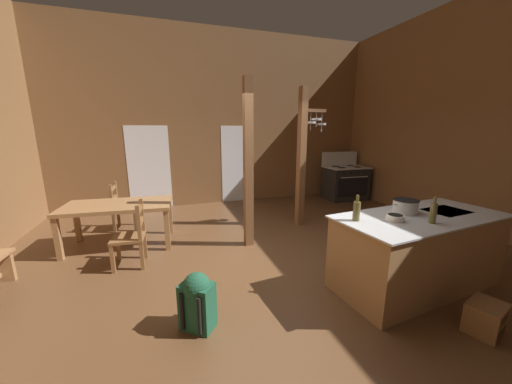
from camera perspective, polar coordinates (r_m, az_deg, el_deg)
The scene contains 18 objects.
ground_plane at distance 4.33m, azimuth 3.77°, elevation -14.80°, with size 8.97×8.29×0.10m, color brown.
wall_back at distance 7.51m, azimuth -7.40°, elevation 14.63°, with size 8.97×0.14×4.41m, color brown.
wall_right at distance 6.66m, azimuth 40.34°, elevation 12.01°, with size 0.14×8.29×4.41m, color brown.
glazed_door_back_left at distance 7.35m, azimuth -21.25°, elevation 4.68°, with size 1.00×0.01×2.05m, color white.
glazed_panel_back_right at distance 7.58m, azimuth -3.99°, elevation 5.74°, with size 0.84×0.01×2.05m, color white.
kitchen_island at distance 4.07m, azimuth 30.35°, elevation -10.48°, with size 2.24×1.17×0.94m.
stove_range at distance 8.25m, azimuth 17.95°, elevation 1.91°, with size 1.17×0.86×1.32m.
support_post_with_pot_rack at distance 5.65m, azimuth 9.68°, elevation 7.78°, with size 0.63×0.23×2.76m.
support_post_center at distance 4.53m, azimuth -1.61°, elevation 5.51°, with size 0.14×0.14×2.76m.
step_stool at distance 3.72m, azimuth 39.89°, elevation -18.97°, with size 0.43×0.37×0.30m.
dining_table at distance 5.19m, azimuth -26.61°, elevation -3.14°, with size 1.77×1.04×0.74m.
ladderback_chair_near_window at distance 6.08m, azimuth -25.91°, elevation -2.83°, with size 0.47×0.47×0.95m.
ladderback_chair_by_post at distance 4.42m, azimuth -24.30°, elevation -8.28°, with size 0.46×0.46×0.95m.
backpack at distance 2.98m, azimuth -12.07°, elevation -20.92°, with size 0.39×0.39×0.60m.
stockpot_on_counter at distance 3.91m, azimuth 28.54°, elevation -2.60°, with size 0.37×0.30×0.17m.
mixing_bowl_on_counter at distance 3.54m, azimuth 26.85°, elevation -4.76°, with size 0.19×0.19×0.07m.
bottle_tall_on_counter at distance 3.63m, azimuth 32.83°, elevation -3.62°, with size 0.07×0.07×0.30m.
bottle_short_on_counter at distance 3.34m, azimuth 20.11°, elevation -3.62°, with size 0.08×0.08×0.30m.
Camera 1 is at (-1.48, -3.54, 1.96)m, focal length 19.32 mm.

